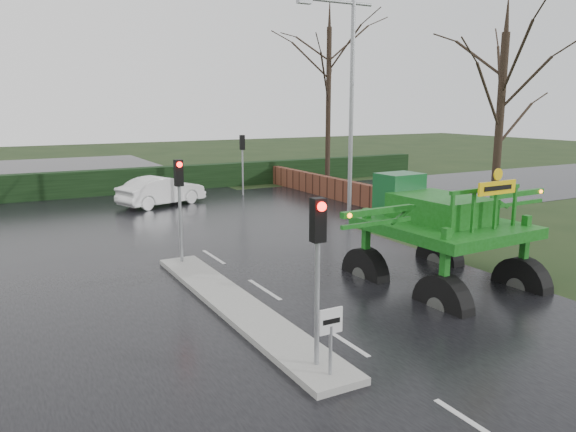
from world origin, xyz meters
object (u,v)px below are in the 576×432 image
traffic_signal_near (318,246)px  traffic_signal_mid (179,189)px  keep_left_sign (331,331)px  white_sedan (162,206)px  street_light_right (346,88)px  traffic_signal_far (242,151)px  crop_sprayer (441,227)px

traffic_signal_near → traffic_signal_mid: size_ratio=1.00×
keep_left_sign → white_sedan: keep_left_sign is taller
traffic_signal_near → white_sedan: traffic_signal_near is taller
keep_left_sign → street_light_right: bearing=54.9°
traffic_signal_far → traffic_signal_near: bearing=69.6°
traffic_signal_near → crop_sprayer: size_ratio=0.44×
traffic_signal_far → crop_sprayer: (-3.01, -19.30, -0.46)m
crop_sprayer → white_sedan: bearing=94.1°
traffic_signal_near → traffic_signal_mid: same height
crop_sprayer → keep_left_sign: bearing=-157.8°
traffic_signal_far → street_light_right: street_light_right is taller
traffic_signal_far → white_sedan: 5.85m
street_light_right → white_sedan: bearing=134.5°
traffic_signal_mid → traffic_signal_near: bearing=-90.0°
keep_left_sign → traffic_signal_far: bearing=70.1°
traffic_signal_mid → traffic_signal_far: bearing=58.1°
white_sedan → keep_left_sign: bearing=152.7°
keep_left_sign → traffic_signal_far: size_ratio=0.38×
traffic_signal_near → street_light_right: street_light_right is taller
traffic_signal_far → white_sedan: traffic_signal_far is taller
keep_left_sign → white_sedan: bearing=82.6°
traffic_signal_far → crop_sprayer: bearing=81.1°
traffic_signal_near → traffic_signal_mid: bearing=90.0°
crop_sprayer → white_sedan: size_ratio=1.72×
street_light_right → white_sedan: street_light_right is taller
traffic_signal_near → white_sedan: size_ratio=0.75×
crop_sprayer → white_sedan: 18.50m
keep_left_sign → white_sedan: size_ratio=0.29×
street_light_right → crop_sprayer: street_light_right is taller
traffic_signal_far → crop_sprayer: 19.54m
traffic_signal_near → traffic_signal_mid: 8.50m
traffic_signal_near → traffic_signal_far: 22.42m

